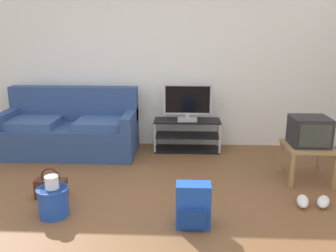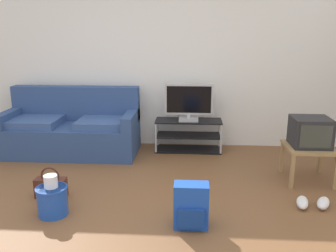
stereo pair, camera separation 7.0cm
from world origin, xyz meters
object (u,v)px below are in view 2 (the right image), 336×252
cleaning_bucket (52,199)px  handbag (51,187)px  crt_tv (310,132)px  backpack (191,206)px  sneakers_pair (313,203)px  flat_tv (189,103)px  side_table (309,151)px  couch (72,129)px  tv_stand (188,135)px

cleaning_bucket → handbag: bearing=113.7°
crt_tv → backpack: 1.80m
backpack → cleaning_bucket: (-1.31, 0.13, -0.03)m
cleaning_bucket → sneakers_pair: 2.54m
flat_tv → side_table: (1.39, -0.98, -0.36)m
side_table → backpack: size_ratio=1.30×
flat_tv → cleaning_bucket: size_ratio=1.71×
cleaning_bucket → sneakers_pair: bearing=7.1°
side_table → handbag: bearing=-167.6°
crt_tv → handbag: bearing=-167.3°
crt_tv → backpack: bearing=-140.0°
backpack → couch: bearing=142.4°
crt_tv → side_table: bearing=-90.0°
couch → cleaning_bucket: bearing=-77.7°
tv_stand → handbag: bearing=-131.3°
flat_tv → crt_tv: flat_tv is taller
crt_tv → backpack: (-1.35, -1.13, -0.39)m
couch → backpack: couch is taller
tv_stand → backpack: bearing=-88.8°
handbag → side_table: bearing=12.4°
tv_stand → backpack: 2.12m
couch → sneakers_pair: couch is taller
flat_tv → sneakers_pair: size_ratio=1.72×
side_table → backpack: 1.75m
flat_tv → backpack: size_ratio=1.68×
couch → tv_stand: bearing=6.3°
couch → handbag: (0.23, -1.44, -0.22)m
side_table → crt_tv: (0.00, 0.02, 0.23)m
sneakers_pair → backpack: bearing=-159.9°
flat_tv → sneakers_pair: flat_tv is taller
side_table → crt_tv: crt_tv is taller
couch → handbag: couch is taller
couch → side_table: size_ratio=3.51×
tv_stand → side_table: size_ratio=1.80×
handbag → cleaning_bucket: size_ratio=0.84×
sneakers_pair → couch: bearing=152.9°
cleaning_bucket → sneakers_pair: (2.52, 0.31, -0.12)m
flat_tv → side_table: 1.74m
tv_stand → cleaning_bucket: bearing=-122.5°
tv_stand → sneakers_pair: size_ratio=2.39×
tv_stand → side_table: 1.72m
flat_tv → side_table: flat_tv is taller
side_table → backpack: (-1.35, -1.11, -0.16)m
crt_tv → cleaning_bucket: crt_tv is taller
side_table → sneakers_pair: 0.75m
crt_tv → couch: bearing=165.2°
couch → backpack: size_ratio=4.55×
couch → flat_tv: (1.66, 0.16, 0.38)m
flat_tv → tv_stand: bearing=90.0°
backpack → tv_stand: bearing=102.3°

